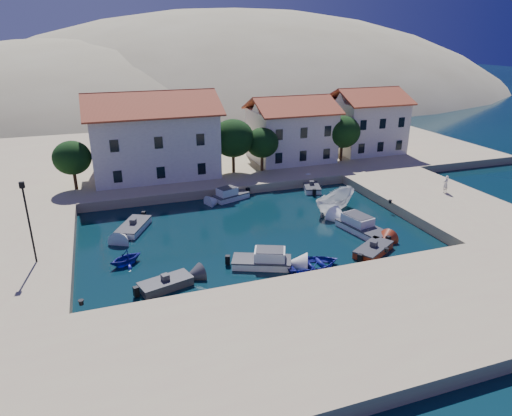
{
  "coord_description": "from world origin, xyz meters",
  "views": [
    {
      "loc": [
        -12.01,
        -25.88,
        16.92
      ],
      "look_at": [
        0.72,
        10.66,
        2.0
      ],
      "focal_mm": 32.0,
      "sensor_mm": 36.0,
      "label": 1
    }
  ],
  "objects_px": {
    "building_left": "(153,133)",
    "cabin_cruiser_east": "(363,227)",
    "rowboat_south": "(313,268)",
    "building_mid": "(291,128)",
    "cabin_cruiser_south": "(262,260)",
    "building_right": "(366,119)",
    "pedestrian": "(446,184)",
    "boat_east": "(334,211)",
    "lamppost": "(28,215)"
  },
  "relations": [
    {
      "from": "building_right",
      "to": "lamppost",
      "type": "bearing_deg",
      "value": -152.07
    },
    {
      "from": "building_mid",
      "to": "lamppost",
      "type": "height_order",
      "value": "building_mid"
    },
    {
      "from": "building_left",
      "to": "boat_east",
      "type": "xyz_separation_m",
      "value": [
        15.65,
        -15.88,
        -5.94
      ]
    },
    {
      "from": "rowboat_south",
      "to": "cabin_cruiser_east",
      "type": "xyz_separation_m",
      "value": [
        7.16,
        4.54,
        0.48
      ]
    },
    {
      "from": "rowboat_south",
      "to": "building_left",
      "type": "bearing_deg",
      "value": 16.61
    },
    {
      "from": "building_mid",
      "to": "pedestrian",
      "type": "distance_m",
      "value": 21.02
    },
    {
      "from": "boat_east",
      "to": "pedestrian",
      "type": "bearing_deg",
      "value": -123.76
    },
    {
      "from": "rowboat_south",
      "to": "building_mid",
      "type": "bearing_deg",
      "value": -20.95
    },
    {
      "from": "building_left",
      "to": "boat_east",
      "type": "relative_size",
      "value": 2.58
    },
    {
      "from": "building_left",
      "to": "boat_east",
      "type": "distance_m",
      "value": 23.07
    },
    {
      "from": "building_right",
      "to": "cabin_cruiser_east",
      "type": "xyz_separation_m",
      "value": [
        -14.48,
        -23.4,
        -5.0
      ]
    },
    {
      "from": "building_left",
      "to": "cabin_cruiser_east",
      "type": "relative_size",
      "value": 2.66
    },
    {
      "from": "lamppost",
      "to": "building_right",
      "type": "bearing_deg",
      "value": 27.93
    },
    {
      "from": "building_left",
      "to": "cabin_cruiser_south",
      "type": "bearing_deg",
      "value": -79.04
    },
    {
      "from": "cabin_cruiser_south",
      "to": "building_right",
      "type": "bearing_deg",
      "value": 69.5
    },
    {
      "from": "building_left",
      "to": "lamppost",
      "type": "xyz_separation_m",
      "value": [
        -11.5,
        -20.0,
        -1.18
      ]
    },
    {
      "from": "building_right",
      "to": "lamppost",
      "type": "height_order",
      "value": "building_right"
    },
    {
      "from": "building_left",
      "to": "cabin_cruiser_east",
      "type": "bearing_deg",
      "value": -54.05
    },
    {
      "from": "building_right",
      "to": "pedestrian",
      "type": "height_order",
      "value": "building_right"
    },
    {
      "from": "building_left",
      "to": "lamppost",
      "type": "bearing_deg",
      "value": -119.9
    },
    {
      "from": "building_left",
      "to": "building_mid",
      "type": "bearing_deg",
      "value": 3.18
    },
    {
      "from": "building_left",
      "to": "rowboat_south",
      "type": "relative_size",
      "value": 3.37
    },
    {
      "from": "building_right",
      "to": "pedestrian",
      "type": "relative_size",
      "value": 5.06
    },
    {
      "from": "building_right",
      "to": "rowboat_south",
      "type": "bearing_deg",
      "value": -127.77
    },
    {
      "from": "cabin_cruiser_south",
      "to": "boat_east",
      "type": "distance_m",
      "value": 13.86
    },
    {
      "from": "cabin_cruiser_south",
      "to": "cabin_cruiser_east",
      "type": "relative_size",
      "value": 0.89
    },
    {
      "from": "building_left",
      "to": "lamppost",
      "type": "relative_size",
      "value": 2.36
    },
    {
      "from": "cabin_cruiser_east",
      "to": "rowboat_south",
      "type": "bearing_deg",
      "value": 110.03
    },
    {
      "from": "lamppost",
      "to": "pedestrian",
      "type": "distance_m",
      "value": 39.76
    },
    {
      "from": "boat_east",
      "to": "pedestrian",
      "type": "xyz_separation_m",
      "value": [
        12.41,
        -1.27,
        1.93
      ]
    },
    {
      "from": "building_left",
      "to": "building_mid",
      "type": "xyz_separation_m",
      "value": [
        18.0,
        1.0,
        -0.71
      ]
    },
    {
      "from": "cabin_cruiser_south",
      "to": "pedestrian",
      "type": "relative_size",
      "value": 2.63
    },
    {
      "from": "boat_east",
      "to": "rowboat_south",
      "type": "bearing_deg",
      "value": 116.14
    },
    {
      "from": "building_right",
      "to": "pedestrian",
      "type": "distance_m",
      "value": 19.57
    },
    {
      "from": "building_right",
      "to": "pedestrian",
      "type": "bearing_deg",
      "value": -95.78
    },
    {
      "from": "lamppost",
      "to": "boat_east",
      "type": "distance_m",
      "value": 27.87
    },
    {
      "from": "rowboat_south",
      "to": "boat_east",
      "type": "height_order",
      "value": "boat_east"
    },
    {
      "from": "cabin_cruiser_east",
      "to": "building_right",
      "type": "bearing_deg",
      "value": -44.09
    },
    {
      "from": "lamppost",
      "to": "rowboat_south",
      "type": "xyz_separation_m",
      "value": [
        19.86,
        -5.94,
        -4.75
      ]
    },
    {
      "from": "building_right",
      "to": "cabin_cruiser_south",
      "type": "relative_size",
      "value": 1.93
    },
    {
      "from": "building_mid",
      "to": "cabin_cruiser_south",
      "type": "bearing_deg",
      "value": -117.6
    },
    {
      "from": "building_mid",
      "to": "lamppost",
      "type": "bearing_deg",
      "value": -144.55
    },
    {
      "from": "pedestrian",
      "to": "building_mid",
      "type": "bearing_deg",
      "value": -74.42
    },
    {
      "from": "building_right",
      "to": "rowboat_south",
      "type": "distance_m",
      "value": 35.76
    },
    {
      "from": "building_mid",
      "to": "building_right",
      "type": "bearing_deg",
      "value": 4.76
    },
    {
      "from": "rowboat_south",
      "to": "pedestrian",
      "type": "height_order",
      "value": "pedestrian"
    },
    {
      "from": "building_mid",
      "to": "cabin_cruiser_east",
      "type": "distance_m",
      "value": 23.03
    },
    {
      "from": "building_left",
      "to": "rowboat_south",
      "type": "height_order",
      "value": "building_left"
    },
    {
      "from": "boat_east",
      "to": "cabin_cruiser_south",
      "type": "bearing_deg",
      "value": 100.04
    },
    {
      "from": "lamppost",
      "to": "boat_east",
      "type": "bearing_deg",
      "value": 8.63
    }
  ]
}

